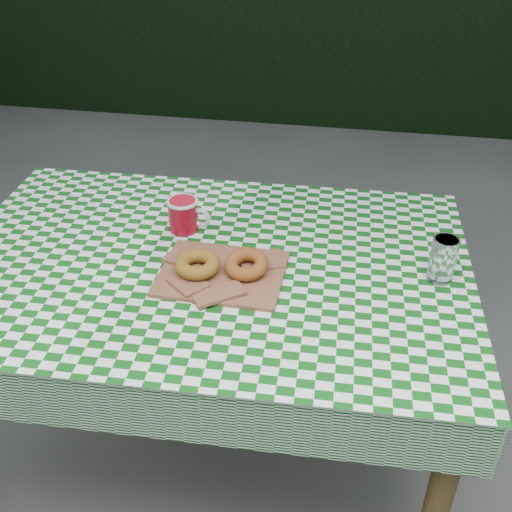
{
  "coord_description": "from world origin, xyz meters",
  "views": [
    {
      "loc": [
        0.46,
        -1.18,
        1.65
      ],
      "look_at": [
        0.24,
        0.07,
        0.79
      ],
      "focal_mm": 43.22,
      "sensor_mm": 36.0,
      "label": 1
    }
  ],
  "objects": [
    {
      "name": "ground",
      "position": [
        0.0,
        0.0,
        0.0
      ],
      "size": [
        60.0,
        60.0,
        0.0
      ],
      "primitive_type": "plane",
      "color": "#4B4B47",
      "rests_on": "ground"
    },
    {
      "name": "table",
      "position": [
        0.12,
        0.07,
        0.38
      ],
      "size": [
        1.33,
        0.91,
        0.75
      ],
      "primitive_type": "cube",
      "rotation": [
        0.0,
        0.0,
        0.03
      ],
      "color": "brown",
      "rests_on": "ground"
    },
    {
      "name": "tablecloth",
      "position": [
        0.12,
        0.07,
        0.75
      ],
      "size": [
        1.35,
        0.93,
        0.01
      ],
      "primitive_type": "cube",
      "rotation": [
        0.0,
        0.0,
        0.03
      ],
      "color": "#0C4F12",
      "rests_on": "table"
    },
    {
      "name": "paper_bag",
      "position": [
        0.17,
        0.01,
        0.76
      ],
      "size": [
        0.31,
        0.25,
        0.02
      ],
      "primitive_type": "cube",
      "rotation": [
        0.0,
        0.0,
        -0.02
      ],
      "color": "#975F42",
      "rests_on": "tablecloth"
    },
    {
      "name": "bagel_front",
      "position": [
        0.11,
        0.0,
        0.79
      ],
      "size": [
        0.13,
        0.13,
        0.03
      ],
      "primitive_type": "torus",
      "rotation": [
        0.0,
        0.0,
        0.16
      ],
      "color": "olive",
      "rests_on": "paper_bag"
    },
    {
      "name": "bagel_back",
      "position": [
        0.23,
        0.02,
        0.79
      ],
      "size": [
        0.14,
        0.14,
        0.03
      ],
      "primitive_type": "torus",
      "rotation": [
        0.0,
        0.0,
        -0.4
      ],
      "color": "#A15421",
      "rests_on": "paper_bag"
    },
    {
      "name": "coffee_mug",
      "position": [
        0.02,
        0.21,
        0.8
      ],
      "size": [
        0.18,
        0.18,
        0.09
      ],
      "primitive_type": null,
      "rotation": [
        0.0,
        0.0,
        -0.11
      ],
      "color": "maroon",
      "rests_on": "tablecloth"
    },
    {
      "name": "drinking_glass",
      "position": [
        0.69,
        0.09,
        0.81
      ],
      "size": [
        0.08,
        0.08,
        0.11
      ],
      "primitive_type": "cylinder",
      "rotation": [
        0.0,
        0.0,
        0.21
      ],
      "color": "white",
      "rests_on": "tablecloth"
    }
  ]
}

